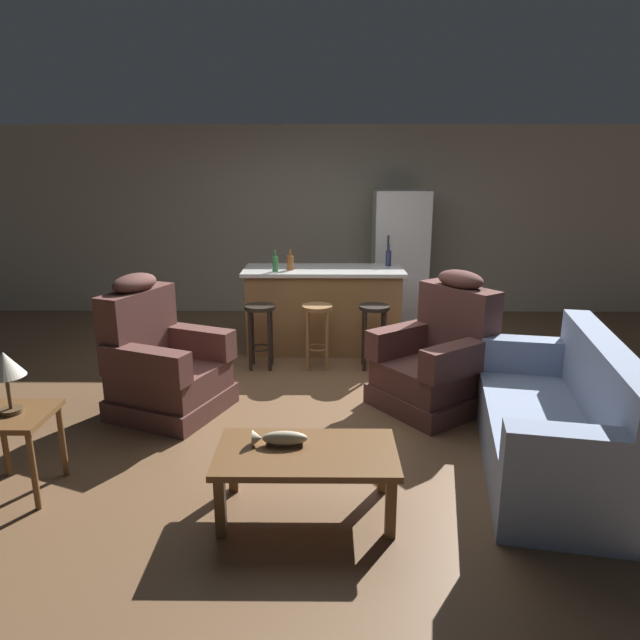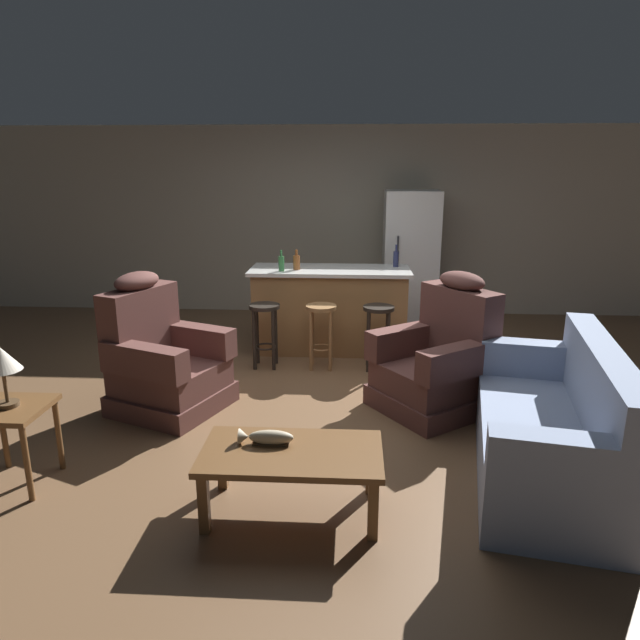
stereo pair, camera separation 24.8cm
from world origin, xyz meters
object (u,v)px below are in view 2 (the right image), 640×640
(end_table, at_px, (10,420))
(bottle_short_amber, at_px, (281,263))
(kitchen_island, at_px, (330,309))
(fish_figurine, at_px, (266,437))
(bar_stool_left, at_px, (265,324))
(couch, at_px, (554,430))
(table_lamp, at_px, (1,362))
(bar_stool_middle, at_px, (321,325))
(recliner_near_lamp, at_px, (163,362))
(bottle_tall_green, at_px, (297,262))
(bottle_wine_dark, at_px, (396,258))
(recliner_near_island, at_px, (439,362))
(refrigerator, at_px, (410,258))
(coffee_table, at_px, (292,459))
(bar_stool_right, at_px, (378,326))

(end_table, bearing_deg, bottle_short_amber, 62.76)
(kitchen_island, bearing_deg, fish_figurine, -94.80)
(end_table, distance_m, bar_stool_left, 2.72)
(couch, relative_size, end_table, 3.61)
(couch, height_order, table_lamp, table_lamp)
(end_table, relative_size, bottle_short_amber, 2.43)
(bar_stool_middle, distance_m, bottle_short_amber, 0.86)
(recliner_near_lamp, height_order, bottle_tall_green, recliner_near_lamp)
(end_table, distance_m, bottle_tall_green, 3.39)
(couch, bearing_deg, bottle_wine_dark, -61.78)
(recliner_near_island, height_order, bottle_short_amber, recliner_near_island)
(bottle_tall_green, bearing_deg, refrigerator, 43.00)
(fish_figurine, distance_m, bar_stool_left, 2.55)
(kitchen_island, bearing_deg, recliner_near_island, -57.22)
(couch, height_order, recliner_near_island, recliner_near_island)
(coffee_table, distance_m, couch, 1.82)
(coffee_table, distance_m, end_table, 1.90)
(end_table, bearing_deg, bar_stool_right, 43.45)
(table_lamp, bearing_deg, recliner_near_island, 25.33)
(coffee_table, xyz_separation_m, bottle_short_amber, (-0.43, 3.04, 0.67))
(couch, relative_size, bar_stool_left, 2.98)
(bar_stool_left, bearing_deg, recliner_near_lamp, -124.09)
(bottle_wine_dark, bearing_deg, bar_stool_left, -150.08)
(bar_stool_middle, relative_size, refrigerator, 0.39)
(kitchen_island, bearing_deg, recliner_near_lamp, -129.06)
(bar_stool_right, bearing_deg, bottle_wine_dark, 74.87)
(bar_stool_left, relative_size, bottle_wine_dark, 2.69)
(bottle_short_amber, bearing_deg, fish_figurine, -84.93)
(couch, xyz_separation_m, bar_stool_middle, (-1.71, 2.06, 0.13))
(bottle_short_amber, bearing_deg, kitchen_island, 18.97)
(bar_stool_middle, xyz_separation_m, bar_stool_right, (0.59, 0.00, 0.00))
(recliner_near_lamp, bearing_deg, table_lamp, -92.25)
(bottle_tall_green, height_order, bottle_short_amber, bottle_short_amber)
(recliner_near_lamp, height_order, refrigerator, refrigerator)
(bar_stool_left, relative_size, bar_stool_middle, 1.00)
(end_table, bearing_deg, recliner_near_lamp, 65.39)
(fish_figurine, relative_size, bar_stool_right, 0.50)
(coffee_table, relative_size, end_table, 1.96)
(kitchen_island, distance_m, bar_stool_left, 0.91)
(coffee_table, distance_m, bar_stool_left, 2.66)
(recliner_near_lamp, bearing_deg, recliner_near_island, 25.72)
(end_table, relative_size, bar_stool_middle, 0.82)
(couch, distance_m, bar_stool_right, 2.35)
(couch, xyz_separation_m, bottle_tall_green, (-2.02, 2.61, 0.69))
(bar_stool_middle, height_order, bottle_wine_dark, bottle_wine_dark)
(fish_figurine, relative_size, bottle_tall_green, 1.52)
(kitchen_island, xyz_separation_m, bottle_tall_green, (-0.37, -0.08, 0.56))
(coffee_table, bearing_deg, bottle_tall_green, 95.00)
(kitchen_island, distance_m, bar_stool_right, 0.82)
(coffee_table, relative_size, bottle_short_amber, 4.77)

